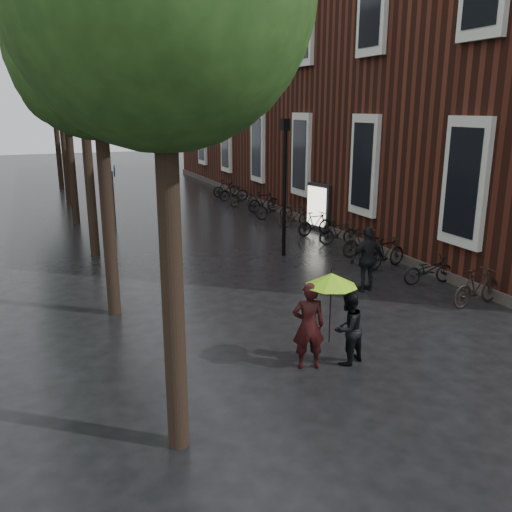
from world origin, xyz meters
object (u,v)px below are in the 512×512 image
parked_bicycles (302,219)px  lamp_post (285,174)px  person_burgundy (308,326)px  person_black (348,328)px  ad_lightbox (319,207)px  pedestrian_walking (367,259)px

parked_bicycles → lamp_post: lamp_post is taller
person_burgundy → person_black: person_burgundy is taller
person_black → parked_bicycles: size_ratio=0.07×
parked_bicycles → ad_lightbox: (0.65, -0.32, 0.51)m
ad_lightbox → pedestrian_walking: bearing=-122.8°
pedestrian_walking → ad_lightbox: bearing=-111.0°
person_black → lamp_post: 8.62m
person_burgundy → parked_bicycles: person_burgundy is taller
pedestrian_walking → parked_bicycles: pedestrian_walking is taller
parked_bicycles → ad_lightbox: ad_lightbox is taller
person_burgundy → parked_bicycles: size_ratio=0.09×
lamp_post → parked_bicycles: bearing=54.2°
person_black → pedestrian_walking: pedestrian_walking is taller
person_burgundy → pedestrian_walking: bearing=-120.2°
ad_lightbox → parked_bicycles: bearing=140.1°
pedestrian_walking → parked_bicycles: size_ratio=0.09×
pedestrian_walking → person_burgundy: bearing=41.7°
pedestrian_walking → lamp_post: (-0.53, 4.34, 1.91)m
person_burgundy → lamp_post: (3.18, 7.89, 1.94)m
ad_lightbox → person_burgundy: bearing=-133.5°
pedestrian_walking → ad_lightbox: size_ratio=0.93×
parked_bicycles → person_black: bearing=-112.8°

